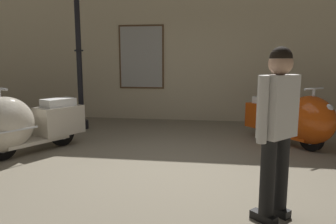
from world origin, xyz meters
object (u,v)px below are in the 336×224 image
scooter_0 (23,124)px  visitor_0 (277,123)px  scooter_1 (295,119)px  lamppost (79,57)px

scooter_0 → visitor_0: size_ratio=1.13×
scooter_1 → visitor_0: bearing=-56.0°
scooter_1 → lamppost: size_ratio=0.52×
visitor_0 → lamppost: bearing=-2.6°
scooter_0 → lamppost: size_ratio=0.57×
scooter_0 → visitor_0: (3.50, -1.55, 0.42)m
scooter_0 → lamppost: bearing=-153.9°
lamppost → visitor_0: bearing=-46.1°
scooter_0 → visitor_0: visitor_0 is taller
scooter_1 → visitor_0: size_ratio=1.02×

